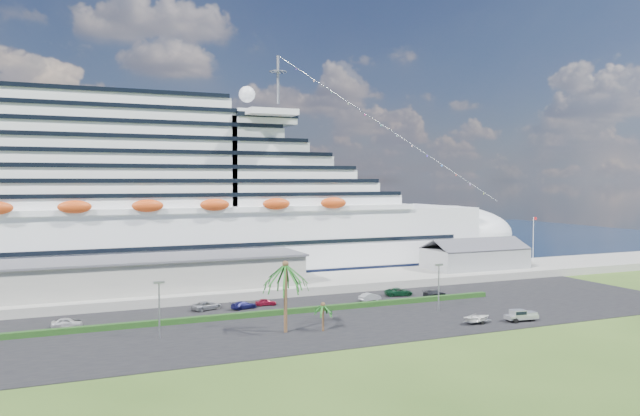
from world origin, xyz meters
name	(u,v)px	position (x,y,z in m)	size (l,w,h in m)	color
ground	(357,333)	(0.00, 0.00, 0.00)	(420.00, 420.00, 0.00)	#2E4B19
asphalt_lot	(327,318)	(0.00, 11.00, 0.06)	(140.00, 38.00, 0.12)	black
wharf	(272,286)	(0.00, 40.00, 0.90)	(240.00, 20.00, 1.80)	gray
water	(187,248)	(0.00, 130.00, 0.01)	(420.00, 160.00, 0.02)	black
cruise_ship	(149,208)	(-21.53, 64.00, 16.69)	(191.00, 38.00, 54.00)	silver
terminal_building	(149,273)	(-25.00, 40.00, 5.01)	(61.00, 15.00, 6.30)	gray
port_shed	(475,257)	(52.00, 40.00, 4.40)	(24.00, 12.31, 7.37)	gray
flagpole	(533,239)	(70.04, 40.00, 8.27)	(1.08, 0.16, 12.00)	silver
hedge	(272,313)	(-8.00, 16.00, 0.57)	(88.00, 1.10, 0.90)	black
lamp_post_left	(159,302)	(-28.00, 8.00, 5.34)	(1.60, 0.35, 8.27)	gray
lamp_post_right	(439,281)	(20.00, 8.00, 5.34)	(1.60, 0.35, 8.27)	gray
palm_tall	(285,272)	(-10.00, 4.00, 9.20)	(8.82, 8.82, 11.13)	#47301E
palm_short	(323,308)	(-4.50, 2.50, 3.67)	(3.53, 3.53, 4.56)	#47301E
parked_car_0	(67,323)	(-40.19, 20.11, 0.89)	(1.82, 4.51, 1.54)	silver
parked_car_1	(68,322)	(-40.08, 21.49, 0.74)	(1.31, 3.75, 1.23)	black
parked_car_2	(207,305)	(-17.22, 24.97, 0.88)	(2.52, 5.47, 1.52)	gray
parked_car_3	(244,305)	(-10.96, 23.09, 0.81)	(1.93, 4.76, 1.38)	#15154A
parked_car_4	(266,302)	(-6.40, 24.39, 0.77)	(1.53, 3.80, 1.29)	maroon
parked_car_5	(370,297)	(13.16, 20.83, 0.86)	(1.56, 4.48, 1.48)	#A0A3A7
parked_car_6	(399,292)	(20.93, 23.29, 0.89)	(2.57, 5.57, 1.55)	#0D351D
parked_car_7	(435,293)	(26.70, 19.27, 0.84)	(2.01, 4.94, 1.43)	black
pickup_truck	(521,315)	(27.69, -4.09, 1.16)	(5.57, 2.60, 1.89)	black
boat_trailer	(478,317)	(20.17, -2.80, 1.13)	(5.38, 3.63, 1.53)	gray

